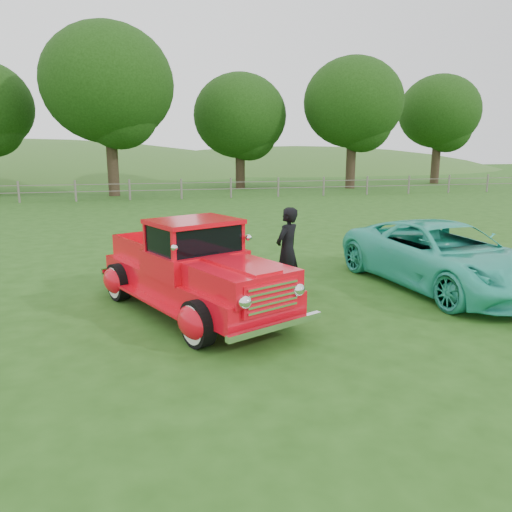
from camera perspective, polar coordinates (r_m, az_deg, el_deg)
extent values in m
plane|color=#224C14|center=(9.03, 3.65, -7.54)|extent=(140.00, 140.00, 0.00)
ellipsoid|color=#386525|center=(68.38, -26.29, 4.39)|extent=(84.00, 60.00, 18.00)
ellipsoid|color=#386525|center=(73.96, 4.60, 7.00)|extent=(72.00, 52.00, 14.00)
cube|color=#6E665D|center=(30.32, -8.52, 7.50)|extent=(48.00, 0.04, 0.04)
cube|color=#6E665D|center=(30.29, -8.54, 8.25)|extent=(48.00, 0.04, 0.04)
cylinder|color=#2E2217|center=(33.16, -16.10, 10.81)|extent=(0.70, 0.70, 4.84)
ellipsoid|color=black|center=(33.36, -16.58, 18.37)|extent=(8.00, 8.00, 7.20)
cylinder|color=#2E2217|center=(37.88, -1.82, 10.58)|extent=(0.70, 0.70, 3.74)
ellipsoid|color=black|center=(37.93, -1.86, 15.72)|extent=(6.80, 6.80, 6.12)
cylinder|color=#2E2217|center=(38.39, 10.80, 10.89)|extent=(0.70, 0.70, 4.40)
ellipsoid|color=black|center=(38.50, 11.05, 16.85)|extent=(7.20, 7.20, 6.48)
cylinder|color=#2E2217|center=(45.31, 19.86, 10.45)|extent=(0.70, 0.70, 4.18)
ellipsoid|color=black|center=(45.39, 20.23, 15.24)|extent=(6.60, 6.60, 5.94)
cylinder|color=black|center=(7.87, -6.67, -7.70)|extent=(0.53, 0.79, 0.76)
cylinder|color=black|center=(8.79, 2.67, -5.46)|extent=(0.53, 0.79, 0.76)
cylinder|color=black|center=(10.54, -15.43, -2.87)|extent=(0.53, 0.79, 0.76)
cylinder|color=black|center=(11.24, -7.60, -1.58)|extent=(0.53, 0.79, 0.76)
cube|color=red|center=(9.49, -7.26, -2.94)|extent=(3.33, 4.84, 0.44)
ellipsoid|color=red|center=(7.83, -7.12, -7.52)|extent=(0.69, 0.85, 0.54)
ellipsoid|color=red|center=(8.82, 3.02, -5.13)|extent=(0.69, 0.85, 0.54)
ellipsoid|color=red|center=(10.51, -15.80, -2.71)|extent=(0.69, 0.85, 0.54)
ellipsoid|color=red|center=(11.27, -7.30, -1.33)|extent=(0.69, 0.85, 0.54)
cube|color=red|center=(8.13, -1.76, -2.61)|extent=(1.87, 2.01, 0.42)
cube|color=red|center=(9.31, -7.01, -0.64)|extent=(2.01, 1.89, 0.44)
cube|color=black|center=(9.21, -7.09, 2.21)|extent=(1.78, 1.62, 0.50)
cube|color=red|center=(9.17, -7.13, 3.94)|extent=(1.89, 1.74, 0.08)
cube|color=red|center=(10.56, -11.04, 0.57)|extent=(1.88, 2.26, 0.45)
cube|color=white|center=(7.55, 1.87, -4.75)|extent=(1.01, 0.53, 0.50)
cube|color=white|center=(7.61, 2.33, -8.01)|extent=(1.68, 0.84, 0.10)
cube|color=white|center=(11.62, -13.31, -1.14)|extent=(1.60, 0.80, 0.10)
imported|color=#31C4A9|center=(11.74, 20.67, 0.04)|extent=(3.05, 5.47, 1.45)
imported|color=black|center=(10.67, 3.59, 0.71)|extent=(0.79, 0.77, 1.83)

